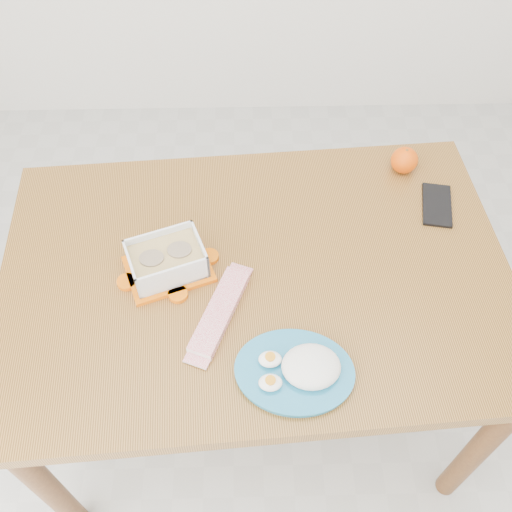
{
  "coord_description": "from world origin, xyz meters",
  "views": [
    {
      "loc": [
        -0.04,
        -0.68,
        1.9
      ],
      "look_at": [
        -0.02,
        0.15,
        0.81
      ],
      "focal_mm": 40.0,
      "sensor_mm": 36.0,
      "label": 1
    }
  ],
  "objects_px": {
    "dining_table": "(256,291)",
    "rice_plate": "(300,369)",
    "food_container": "(167,260)",
    "orange_fruit": "(404,160)",
    "smartphone": "(437,205)"
  },
  "relations": [
    {
      "from": "food_container",
      "to": "orange_fruit",
      "type": "distance_m",
      "value": 0.73
    },
    {
      "from": "orange_fruit",
      "to": "smartphone",
      "type": "distance_m",
      "value": 0.16
    },
    {
      "from": "food_container",
      "to": "orange_fruit",
      "type": "bearing_deg",
      "value": 7.78
    },
    {
      "from": "dining_table",
      "to": "smartphone",
      "type": "relative_size",
      "value": 8.71
    },
    {
      "from": "rice_plate",
      "to": "food_container",
      "type": "bearing_deg",
      "value": 143.84
    },
    {
      "from": "orange_fruit",
      "to": "smartphone",
      "type": "relative_size",
      "value": 0.5
    },
    {
      "from": "dining_table",
      "to": "orange_fruit",
      "type": "xyz_separation_m",
      "value": [
        0.43,
        0.35,
        0.13
      ]
    },
    {
      "from": "smartphone",
      "to": "food_container",
      "type": "bearing_deg",
      "value": -153.75
    },
    {
      "from": "food_container",
      "to": "rice_plate",
      "type": "distance_m",
      "value": 0.42
    },
    {
      "from": "food_container",
      "to": "smartphone",
      "type": "height_order",
      "value": "food_container"
    },
    {
      "from": "dining_table",
      "to": "rice_plate",
      "type": "height_order",
      "value": "rice_plate"
    },
    {
      "from": "dining_table",
      "to": "rice_plate",
      "type": "distance_m",
      "value": 0.32
    },
    {
      "from": "dining_table",
      "to": "orange_fruit",
      "type": "bearing_deg",
      "value": 35.25
    },
    {
      "from": "smartphone",
      "to": "rice_plate",
      "type": "bearing_deg",
      "value": -119.44
    },
    {
      "from": "orange_fruit",
      "to": "rice_plate",
      "type": "bearing_deg",
      "value": -118.27
    }
  ]
}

